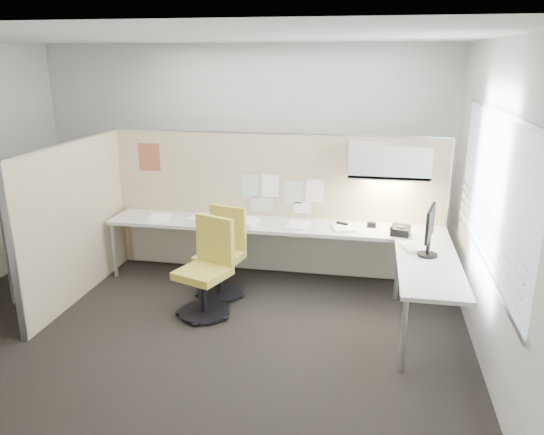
% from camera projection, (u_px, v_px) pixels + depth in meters
% --- Properties ---
extents(floor, '(5.50, 4.50, 0.01)m').
position_uv_depth(floor, '(193.00, 326.00, 5.42)').
color(floor, black).
rests_on(floor, ground).
extents(ceiling, '(5.50, 4.50, 0.01)m').
position_uv_depth(ceiling, '(179.00, 36.00, 4.60)').
color(ceiling, white).
rests_on(ceiling, wall_back).
extents(wall_back, '(5.50, 0.02, 2.80)m').
position_uv_depth(wall_back, '(243.00, 152.00, 7.12)').
color(wall_back, beige).
rests_on(wall_back, ground).
extents(wall_front, '(5.50, 0.02, 2.80)m').
position_uv_depth(wall_front, '(48.00, 293.00, 2.90)').
color(wall_front, beige).
rests_on(wall_front, ground).
extents(wall_right, '(0.02, 4.50, 2.80)m').
position_uv_depth(wall_right, '(494.00, 208.00, 4.52)').
color(wall_right, beige).
rests_on(wall_right, ground).
extents(window_pane, '(0.01, 2.80, 1.30)m').
position_uv_depth(window_pane, '(493.00, 190.00, 4.48)').
color(window_pane, '#9DABB7').
rests_on(window_pane, wall_right).
extents(partition_back, '(4.10, 0.06, 1.75)m').
position_uv_depth(partition_back, '(275.00, 204.00, 6.57)').
color(partition_back, beige).
rests_on(partition_back, floor).
extents(partition_left, '(0.06, 2.20, 1.75)m').
position_uv_depth(partition_left, '(76.00, 221.00, 5.90)').
color(partition_left, beige).
rests_on(partition_left, floor).
extents(desk, '(4.00, 2.07, 0.73)m').
position_uv_depth(desk, '(299.00, 239.00, 6.14)').
color(desk, beige).
rests_on(desk, floor).
extents(overhead_bin, '(0.90, 0.36, 0.38)m').
position_uv_depth(overhead_bin, '(389.00, 161.00, 5.95)').
color(overhead_bin, beige).
rests_on(overhead_bin, partition_back).
extents(task_light_strip, '(0.60, 0.06, 0.02)m').
position_uv_depth(task_light_strip, '(388.00, 179.00, 6.01)').
color(task_light_strip, '#FFEABF').
rests_on(task_light_strip, overhead_bin).
extents(pinned_papers, '(1.01, 0.00, 0.47)m').
position_uv_depth(pinned_papers, '(281.00, 193.00, 6.48)').
color(pinned_papers, '#8CBF8C').
rests_on(pinned_papers, partition_back).
extents(poster, '(0.28, 0.00, 0.35)m').
position_uv_depth(poster, '(149.00, 157.00, 6.66)').
color(poster, orange).
rests_on(poster, partition_back).
extents(chair_left, '(0.55, 0.57, 0.99)m').
position_uv_depth(chair_left, '(223.00, 255.00, 6.03)').
color(chair_left, black).
rests_on(chair_left, floor).
extents(chair_right, '(0.61, 0.63, 1.02)m').
position_uv_depth(chair_right, '(207.00, 271.00, 5.56)').
color(chair_right, black).
rests_on(chair_right, floor).
extents(monitor, '(0.20, 0.47, 0.50)m').
position_uv_depth(monitor, '(430.00, 229.00, 5.19)').
color(monitor, black).
rests_on(monitor, desk).
extents(phone, '(0.24, 0.23, 0.12)m').
position_uv_depth(phone, '(400.00, 230.00, 5.88)').
color(phone, black).
rests_on(phone, desk).
extents(stapler, '(0.14, 0.09, 0.05)m').
position_uv_depth(stapler, '(342.00, 224.00, 6.19)').
color(stapler, black).
rests_on(stapler, desk).
extents(tape_dispenser, '(0.11, 0.07, 0.06)m').
position_uv_depth(tape_dispenser, '(372.00, 225.00, 6.15)').
color(tape_dispenser, black).
rests_on(tape_dispenser, desk).
extents(coat_hook, '(0.18, 0.47, 1.41)m').
position_uv_depth(coat_hook, '(3.00, 197.00, 4.82)').
color(coat_hook, silver).
rests_on(coat_hook, partition_left).
extents(paper_stack_0, '(0.29, 0.34, 0.03)m').
position_uv_depth(paper_stack_0, '(159.00, 218.00, 6.48)').
color(paper_stack_0, white).
rests_on(paper_stack_0, desk).
extents(paper_stack_1, '(0.28, 0.34, 0.02)m').
position_uv_depth(paper_stack_1, '(201.00, 217.00, 6.50)').
color(paper_stack_1, white).
rests_on(paper_stack_1, desk).
extents(paper_stack_2, '(0.27, 0.33, 0.05)m').
position_uv_depth(paper_stack_2, '(247.00, 222.00, 6.27)').
color(paper_stack_2, white).
rests_on(paper_stack_2, desk).
extents(paper_stack_3, '(0.26, 0.32, 0.02)m').
position_uv_depth(paper_stack_3, '(297.00, 225.00, 6.21)').
color(paper_stack_3, white).
rests_on(paper_stack_3, desk).
extents(paper_stack_4, '(0.30, 0.35, 0.03)m').
position_uv_depth(paper_stack_4, '(343.00, 228.00, 6.11)').
color(paper_stack_4, white).
rests_on(paper_stack_4, desk).
extents(paper_stack_5, '(0.32, 0.36, 0.02)m').
position_uv_depth(paper_stack_5, '(414.00, 247.00, 5.50)').
color(paper_stack_5, white).
rests_on(paper_stack_5, desk).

